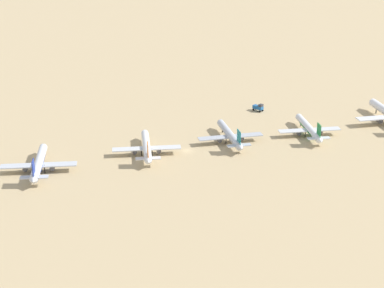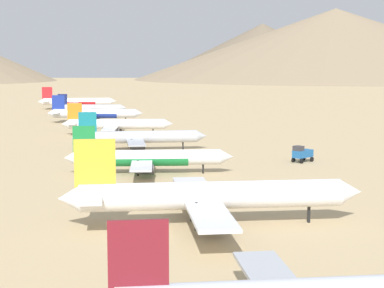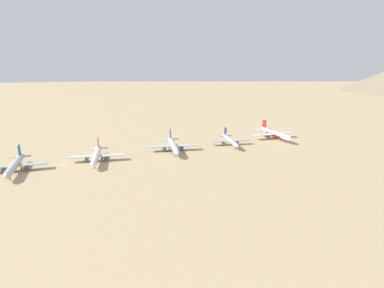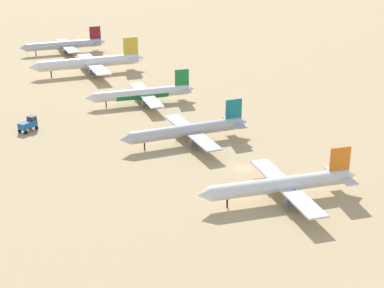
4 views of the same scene
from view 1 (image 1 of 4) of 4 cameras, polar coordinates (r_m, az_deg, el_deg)
name	(u,v)px [view 1 (image 1 of 4)]	position (r m, az deg, el deg)	size (l,w,h in m)	color
ground_plane	(187,151)	(269.64, -0.45, -0.61)	(1800.00, 1800.00, 0.00)	tan
parked_jet_2	(309,128)	(289.96, 10.43, 1.39)	(34.91, 28.40, 10.06)	silver
parked_jet_3	(230,135)	(277.88, 3.42, 0.83)	(35.40, 28.66, 10.24)	#B2B7C1
parked_jet_4	(147,147)	(265.60, -4.10, -0.23)	(35.37, 28.83, 10.20)	silver
parked_jet_5	(39,163)	(256.18, -13.57, -1.67)	(36.62, 29.88, 10.57)	silver
service_truck	(258,107)	(318.46, 5.97, 3.30)	(5.64, 5.12, 3.90)	#1E5999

